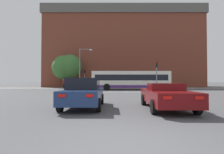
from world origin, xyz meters
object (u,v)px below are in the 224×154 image
at_px(pedestrian_walking_east, 140,83).
at_px(bus_crossing_lead, 130,80).
at_px(car_roadster_right, 165,96).
at_px(pedestrian_waiting, 63,83).
at_px(car_saloon_left, 83,93).
at_px(street_lamp_junction, 81,64).
at_px(traffic_light_far_left, 84,75).
at_px(pedestrian_walking_west, 113,83).
at_px(traffic_light_near_right, 156,71).

bearing_deg(pedestrian_walking_east, bus_crossing_lead, 113.42).
bearing_deg(car_roadster_right, pedestrian_waiting, 117.21).
distance_m(car_saloon_left, street_lamp_junction, 18.50).
bearing_deg(car_saloon_left, pedestrian_waiting, 107.48).
relative_size(car_roadster_right, pedestrian_walking_east, 2.57).
relative_size(street_lamp_junction, pedestrian_waiting, 3.66).
height_order(car_saloon_left, traffic_light_far_left, traffic_light_far_left).
xyz_separation_m(car_saloon_left, pedestrian_waiting, (-8.15, 25.52, 0.27)).
bearing_deg(car_roadster_right, street_lamp_junction, 113.71).
xyz_separation_m(car_saloon_left, car_roadster_right, (4.25, -0.44, -0.11)).
distance_m(car_roadster_right, street_lamp_junction, 20.10).
relative_size(bus_crossing_lead, pedestrian_walking_west, 7.22).
bearing_deg(street_lamp_junction, traffic_light_far_left, 95.29).
distance_m(traffic_light_far_left, pedestrian_walking_east, 11.15).
height_order(traffic_light_far_left, pedestrian_walking_west, traffic_light_far_left).
bearing_deg(traffic_light_near_right, traffic_light_far_left, 134.16).
bearing_deg(car_saloon_left, pedestrian_walking_east, 73.65).
height_order(car_roadster_right, traffic_light_near_right, traffic_light_near_right).
height_order(traffic_light_far_left, street_lamp_junction, street_lamp_junction).
height_order(car_roadster_right, pedestrian_walking_west, pedestrian_walking_west).
bearing_deg(pedestrian_walking_east, pedestrian_waiting, 44.74).
bearing_deg(car_roadster_right, pedestrian_walking_east, 84.97).
distance_m(car_saloon_left, car_roadster_right, 4.28).
xyz_separation_m(traffic_light_far_left, pedestrian_waiting, (-4.38, 1.23, -1.47)).
xyz_separation_m(traffic_light_near_right, pedestrian_waiting, (-15.38, 12.56, -1.62)).
relative_size(car_roadster_right, pedestrian_waiting, 2.64).
bearing_deg(bus_crossing_lead, pedestrian_walking_west, 19.73).
xyz_separation_m(car_saloon_left, bus_crossing_lead, (4.50, 18.57, 0.80)).
distance_m(bus_crossing_lead, traffic_light_near_right, 6.33).
xyz_separation_m(street_lamp_junction, pedestrian_waiting, (-4.97, 7.59, -2.99)).
relative_size(car_saloon_left, pedestrian_walking_east, 2.32).
bearing_deg(pedestrian_walking_east, traffic_light_near_right, 136.13).
height_order(bus_crossing_lead, traffic_light_far_left, traffic_light_far_left).
bearing_deg(car_saloon_left, pedestrian_walking_west, 85.41).
height_order(car_roadster_right, bus_crossing_lead, bus_crossing_lead).
bearing_deg(pedestrian_waiting, street_lamp_junction, 99.51).
relative_size(car_saloon_left, street_lamp_junction, 0.65).
relative_size(traffic_light_far_left, street_lamp_junction, 0.57).
distance_m(street_lamp_junction, pedestrian_walking_east, 13.01).
height_order(traffic_light_near_right, pedestrian_walking_west, traffic_light_near_right).
bearing_deg(street_lamp_junction, bus_crossing_lead, 4.77).
bearing_deg(pedestrian_walking_east, traffic_light_far_left, 50.52).
distance_m(traffic_light_far_left, pedestrian_waiting, 4.78).
relative_size(bus_crossing_lead, street_lamp_junction, 1.87).
relative_size(pedestrian_waiting, pedestrian_walking_west, 1.05).
relative_size(bus_crossing_lead, pedestrian_waiting, 6.85).
distance_m(traffic_light_near_right, pedestrian_walking_west, 13.86).
xyz_separation_m(bus_crossing_lead, pedestrian_waiting, (-12.65, 6.95, -0.53)).
relative_size(car_roadster_right, bus_crossing_lead, 0.39).
height_order(bus_crossing_lead, street_lamp_junction, street_lamp_junction).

